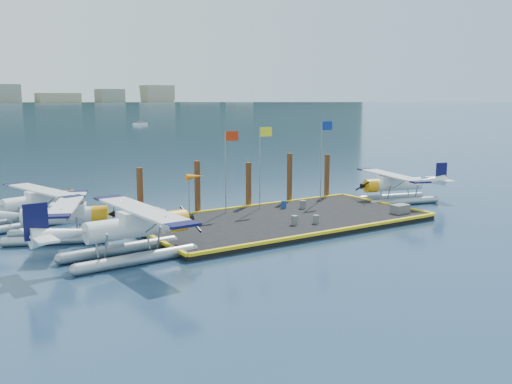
{
  "coord_description": "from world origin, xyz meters",
  "views": [
    {
      "loc": [
        -23.17,
        -32.04,
        8.86
      ],
      "look_at": [
        -1.01,
        2.0,
        2.07
      ],
      "focal_mm": 40.0,
      "sensor_mm": 36.0,
      "label": 1
    }
  ],
  "objects_px": {
    "drum_3": "(294,220)",
    "piling_0": "(140,196)",
    "seaplane_d": "(395,186)",
    "drum_2": "(303,204)",
    "piling_4": "(327,177)",
    "piling_3": "(290,179)",
    "flagpole_red": "(228,159)",
    "drum_1": "(316,219)",
    "flagpole_blue": "(323,149)",
    "seaplane_a": "(135,230)",
    "crate": "(400,209)",
    "seaplane_b": "(62,218)",
    "seaplane_c": "(37,204)",
    "piling_2": "(249,186)",
    "piling_1": "(197,189)",
    "drum_5": "(284,204)",
    "windsock": "(195,177)",
    "flagpole_yellow": "(262,155)"
  },
  "relations": [
    {
      "from": "drum_3",
      "to": "piling_0",
      "type": "xyz_separation_m",
      "value": [
        -7.84,
        7.58,
        1.29
      ]
    },
    {
      "from": "seaplane_d",
      "to": "drum_2",
      "type": "xyz_separation_m",
      "value": [
        -9.25,
        0.66,
        -0.7
      ]
    },
    {
      "from": "drum_2",
      "to": "piling_4",
      "type": "height_order",
      "value": "piling_4"
    },
    {
      "from": "piling_0",
      "to": "piling_3",
      "type": "bearing_deg",
      "value": 0.0
    },
    {
      "from": "flagpole_red",
      "to": "drum_2",
      "type": "bearing_deg",
      "value": -17.96
    },
    {
      "from": "drum_1",
      "to": "flagpole_blue",
      "type": "relative_size",
      "value": 0.09
    },
    {
      "from": "seaplane_a",
      "to": "crate",
      "type": "height_order",
      "value": "seaplane_a"
    },
    {
      "from": "seaplane_b",
      "to": "seaplane_c",
      "type": "distance_m",
      "value": 5.66
    },
    {
      "from": "piling_3",
      "to": "piling_4",
      "type": "bearing_deg",
      "value": 0.0
    },
    {
      "from": "seaplane_a",
      "to": "piling_0",
      "type": "distance_m",
      "value": 8.88
    },
    {
      "from": "piling_0",
      "to": "piling_2",
      "type": "height_order",
      "value": "piling_0"
    },
    {
      "from": "seaplane_b",
      "to": "piling_1",
      "type": "distance_m",
      "value": 10.54
    },
    {
      "from": "seaplane_a",
      "to": "drum_2",
      "type": "distance_m",
      "value": 16.08
    },
    {
      "from": "flagpole_blue",
      "to": "piling_2",
      "type": "relative_size",
      "value": 1.71
    },
    {
      "from": "drum_3",
      "to": "drum_5",
      "type": "height_order",
      "value": "drum_3"
    },
    {
      "from": "seaplane_a",
      "to": "drum_1",
      "type": "relative_size",
      "value": 18.36
    },
    {
      "from": "windsock",
      "to": "piling_2",
      "type": "distance_m",
      "value": 5.9
    },
    {
      "from": "crate",
      "to": "piling_4",
      "type": "distance_m",
      "value": 8.82
    },
    {
      "from": "seaplane_a",
      "to": "flagpole_blue",
      "type": "height_order",
      "value": "flagpole_blue"
    },
    {
      "from": "flagpole_yellow",
      "to": "flagpole_red",
      "type": "bearing_deg",
      "value": 180.0
    },
    {
      "from": "piling_2",
      "to": "piling_3",
      "type": "relative_size",
      "value": 0.88
    },
    {
      "from": "crate",
      "to": "piling_1",
      "type": "xyz_separation_m",
      "value": [
        -12.21,
        8.72,
        1.38
      ]
    },
    {
      "from": "seaplane_a",
      "to": "piling_4",
      "type": "xyz_separation_m",
      "value": [
        20.57,
        8.12,
        0.39
      ]
    },
    {
      "from": "seaplane_b",
      "to": "piling_2",
      "type": "bearing_deg",
      "value": 120.18
    },
    {
      "from": "seaplane_a",
      "to": "crate",
      "type": "relative_size",
      "value": 8.16
    },
    {
      "from": "seaplane_b",
      "to": "flagpole_red",
      "type": "height_order",
      "value": "flagpole_red"
    },
    {
      "from": "flagpole_blue",
      "to": "drum_3",
      "type": "bearing_deg",
      "value": -140.87
    },
    {
      "from": "seaplane_b",
      "to": "drum_3",
      "type": "relative_size",
      "value": 14.27
    },
    {
      "from": "flagpole_yellow",
      "to": "windsock",
      "type": "height_order",
      "value": "flagpole_yellow"
    },
    {
      "from": "seaplane_a",
      "to": "windsock",
      "type": "distance_m",
      "value": 9.74
    },
    {
      "from": "seaplane_b",
      "to": "piling_0",
      "type": "relative_size",
      "value": 2.22
    },
    {
      "from": "flagpole_yellow",
      "to": "windsock",
      "type": "relative_size",
      "value": 1.99
    },
    {
      "from": "seaplane_b",
      "to": "crate",
      "type": "distance_m",
      "value": 23.61
    },
    {
      "from": "flagpole_blue",
      "to": "piling_4",
      "type": "xyz_separation_m",
      "value": [
        1.8,
        1.6,
        -2.69
      ]
    },
    {
      "from": "flagpole_red",
      "to": "windsock",
      "type": "distance_m",
      "value": 2.97
    },
    {
      "from": "piling_4",
      "to": "crate",
      "type": "bearing_deg",
      "value": -91.9
    },
    {
      "from": "piling_3",
      "to": "piling_4",
      "type": "relative_size",
      "value": 1.07
    },
    {
      "from": "seaplane_c",
      "to": "seaplane_a",
      "type": "bearing_deg",
      "value": -2.22
    },
    {
      "from": "seaplane_b",
      "to": "piling_1",
      "type": "xyz_separation_m",
      "value": [
        10.36,
        1.81,
        0.69
      ]
    },
    {
      "from": "drum_5",
      "to": "piling_2",
      "type": "bearing_deg",
      "value": 123.4
    },
    {
      "from": "drum_2",
      "to": "windsock",
      "type": "xyz_separation_m",
      "value": [
        -8.3,
        1.81,
        2.51
      ]
    },
    {
      "from": "piling_4",
      "to": "piling_0",
      "type": "bearing_deg",
      "value": 180.0
    },
    {
      "from": "drum_2",
      "to": "seaplane_a",
      "type": "bearing_deg",
      "value": -162.93
    },
    {
      "from": "drum_1",
      "to": "piling_1",
      "type": "relative_size",
      "value": 0.13
    },
    {
      "from": "crate",
      "to": "flagpole_yellow",
      "type": "relative_size",
      "value": 0.21
    },
    {
      "from": "seaplane_a",
      "to": "seaplane_b",
      "type": "relative_size",
      "value": 1.17
    },
    {
      "from": "drum_2",
      "to": "drum_3",
      "type": "bearing_deg",
      "value": -133.27
    },
    {
      "from": "seaplane_c",
      "to": "drum_3",
      "type": "bearing_deg",
      "value": 36.5
    },
    {
      "from": "drum_5",
      "to": "flagpole_blue",
      "type": "bearing_deg",
      "value": 10.88
    },
    {
      "from": "drum_2",
      "to": "drum_5",
      "type": "height_order",
      "value": "drum_2"
    }
  ]
}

